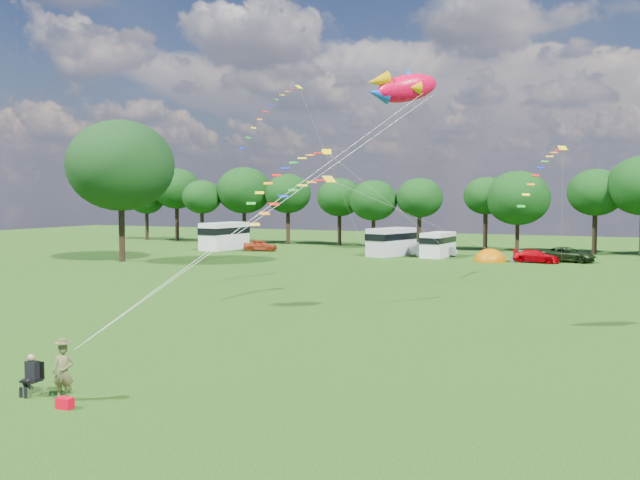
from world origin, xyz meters
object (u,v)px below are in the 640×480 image
at_px(car_c, 536,256).
at_px(fish_kite, 401,88).
at_px(campervan_c, 438,244).
at_px(big_tree, 121,166).
at_px(campervan_b, 391,241).
at_px(kite_flyer, 63,372).
at_px(car_b, 433,249).
at_px(tent_orange, 490,261).
at_px(tent_greyblue, 526,261).
at_px(car_a, 260,245).
at_px(car_d, 568,255).
at_px(campervan_a, 224,235).
at_px(camp_chair, 33,370).

bearing_deg(car_c, fish_kite, -177.45).
bearing_deg(campervan_c, big_tree, 128.13).
xyz_separation_m(big_tree, campervan_b, (20.76, 17.00, -7.48)).
xyz_separation_m(campervan_c, kite_flyer, (3.57, -54.14, -0.45)).
height_order(car_b, tent_orange, car_b).
bearing_deg(tent_greyblue, car_a, 179.84).
height_order(car_d, fish_kite, fish_kite).
distance_m(car_a, campervan_c, 20.11).
bearing_deg(fish_kite, car_d, 47.53).
distance_m(campervan_b, tent_greyblue, 13.78).
relative_size(campervan_c, kite_flyer, 2.93).
bearing_deg(big_tree, campervan_a, 88.33).
height_order(campervan_a, camp_chair, campervan_a).
height_order(car_a, car_c, car_a).
relative_size(campervan_b, campervan_c, 1.21).
bearing_deg(campervan_a, campervan_b, -84.49).
bearing_deg(kite_flyer, campervan_c, 68.38).
distance_m(car_d, campervan_c, 12.53).
distance_m(car_a, campervan_a, 5.12).
bearing_deg(tent_greyblue, campervan_a, 179.17).
relative_size(big_tree, fish_kite, 4.08).
height_order(car_a, car_d, car_d).
bearing_deg(car_b, tent_orange, -135.88).
distance_m(campervan_c, kite_flyer, 54.26).
bearing_deg(car_a, fish_kite, -161.26).
distance_m(big_tree, kite_flyer, 47.45).
bearing_deg(tent_greyblue, car_b, 170.73).
distance_m(campervan_a, fish_kite, 52.79).
xyz_separation_m(car_b, tent_greyblue, (9.50, -1.55, -0.76)).
height_order(car_a, car_b, car_b).
distance_m(car_d, tent_greyblue, 3.84).
bearing_deg(tent_orange, kite_flyer, -92.49).
xyz_separation_m(big_tree, car_c, (35.50, 15.35, -8.41)).
bearing_deg(tent_greyblue, car_c, -44.07).
distance_m(campervan_b, fish_kite, 42.58).
height_order(car_b, car_d, car_b).
relative_size(campervan_c, tent_orange, 1.56).
xyz_separation_m(big_tree, camp_chair, (27.75, -36.46, -8.24)).
bearing_deg(car_c, car_d, -47.82).
height_order(big_tree, campervan_a, big_tree).
height_order(campervan_b, campervan_c, campervan_b).
distance_m(car_a, car_c, 30.03).
height_order(big_tree, camp_chair, big_tree).
distance_m(camp_chair, fish_kite, 19.14).
xyz_separation_m(big_tree, kite_flyer, (29.13, -36.56, -8.13)).
distance_m(big_tree, tent_orange, 35.87).
bearing_deg(car_b, fish_kite, 173.46).
distance_m(car_b, tent_orange, 7.15).
height_order(big_tree, campervan_c, big_tree).
relative_size(car_c, fish_kite, 1.24).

